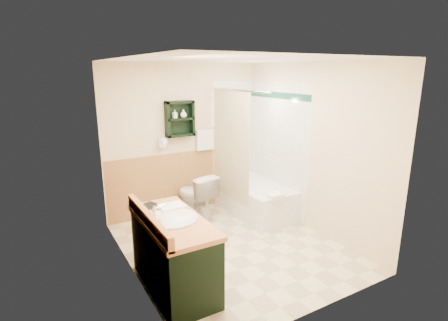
# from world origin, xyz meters

# --- Properties ---
(floor) EXTENTS (3.00, 3.00, 0.00)m
(floor) POSITION_xyz_m (0.00, 0.00, 0.00)
(floor) COLOR beige
(floor) RESTS_ON ground
(back_wall) EXTENTS (2.60, 0.04, 2.40)m
(back_wall) POSITION_xyz_m (0.00, 1.52, 1.20)
(back_wall) COLOR beige
(back_wall) RESTS_ON ground
(left_wall) EXTENTS (0.04, 3.00, 2.40)m
(left_wall) POSITION_xyz_m (-1.32, 0.00, 1.20)
(left_wall) COLOR beige
(left_wall) RESTS_ON ground
(right_wall) EXTENTS (0.04, 3.00, 2.40)m
(right_wall) POSITION_xyz_m (1.32, 0.00, 1.20)
(right_wall) COLOR beige
(right_wall) RESTS_ON ground
(ceiling) EXTENTS (2.60, 3.00, 0.04)m
(ceiling) POSITION_xyz_m (0.00, 0.00, 2.42)
(ceiling) COLOR white
(ceiling) RESTS_ON back_wall
(wainscot_left) EXTENTS (2.98, 2.98, 1.00)m
(wainscot_left) POSITION_xyz_m (-1.29, 0.00, 0.50)
(wainscot_left) COLOR tan
(wainscot_left) RESTS_ON left_wall
(wainscot_back) EXTENTS (2.58, 2.58, 1.00)m
(wainscot_back) POSITION_xyz_m (0.00, 1.49, 0.50)
(wainscot_back) COLOR tan
(wainscot_back) RESTS_ON back_wall
(mirror_frame) EXTENTS (1.30, 1.30, 1.00)m
(mirror_frame) POSITION_xyz_m (-1.27, -0.55, 1.50)
(mirror_frame) COLOR olive
(mirror_frame) RESTS_ON left_wall
(mirror_glass) EXTENTS (1.20, 1.20, 0.90)m
(mirror_glass) POSITION_xyz_m (-1.27, -0.55, 1.50)
(mirror_glass) COLOR white
(mirror_glass) RESTS_ON left_wall
(tile_right) EXTENTS (1.50, 1.50, 2.10)m
(tile_right) POSITION_xyz_m (1.28, 0.75, 1.05)
(tile_right) COLOR white
(tile_right) RESTS_ON right_wall
(tile_back) EXTENTS (0.95, 0.95, 2.10)m
(tile_back) POSITION_xyz_m (1.03, 1.48, 1.05)
(tile_back) COLOR white
(tile_back) RESTS_ON back_wall
(tile_accent) EXTENTS (1.50, 1.50, 0.10)m
(tile_accent) POSITION_xyz_m (1.27, 0.75, 1.90)
(tile_accent) COLOR #13432F
(tile_accent) RESTS_ON right_wall
(wall_shelf) EXTENTS (0.45, 0.15, 0.55)m
(wall_shelf) POSITION_xyz_m (-0.10, 1.41, 1.55)
(wall_shelf) COLOR black
(wall_shelf) RESTS_ON back_wall
(hair_dryer) EXTENTS (0.10, 0.24, 0.18)m
(hair_dryer) POSITION_xyz_m (-0.40, 1.43, 1.20)
(hair_dryer) COLOR white
(hair_dryer) RESTS_ON back_wall
(towel_bar) EXTENTS (0.40, 0.06, 0.40)m
(towel_bar) POSITION_xyz_m (0.35, 1.45, 1.35)
(towel_bar) COLOR white
(towel_bar) RESTS_ON back_wall
(curtain_rod) EXTENTS (0.03, 1.60, 0.03)m
(curtain_rod) POSITION_xyz_m (0.53, 0.75, 2.00)
(curtain_rod) COLOR silver
(curtain_rod) RESTS_ON back_wall
(shower_curtain) EXTENTS (1.05, 1.05, 1.70)m
(shower_curtain) POSITION_xyz_m (0.53, 0.92, 1.15)
(shower_curtain) COLOR beige
(shower_curtain) RESTS_ON curtain_rod
(vanity) EXTENTS (0.59, 1.24, 0.79)m
(vanity) POSITION_xyz_m (-0.99, -0.45, 0.40)
(vanity) COLOR black
(vanity) RESTS_ON ground
(bathtub) EXTENTS (0.74, 1.50, 0.49)m
(bathtub) POSITION_xyz_m (0.93, 0.85, 0.25)
(bathtub) COLOR white
(bathtub) RESTS_ON ground
(toilet) EXTENTS (0.55, 0.80, 0.72)m
(toilet) POSITION_xyz_m (-0.00, 1.10, 0.36)
(toilet) COLOR white
(toilet) RESTS_ON ground
(counter_towel) EXTENTS (0.27, 0.21, 0.04)m
(counter_towel) POSITION_xyz_m (-0.89, -0.18, 0.81)
(counter_towel) COLOR white
(counter_towel) RESTS_ON vanity
(vanity_book) EXTENTS (0.17, 0.09, 0.23)m
(vanity_book) POSITION_xyz_m (-1.16, -0.06, 0.91)
(vanity_book) COLOR black
(vanity_book) RESTS_ON vanity
(tub_towel) EXTENTS (0.21, 0.18, 0.07)m
(tub_towel) POSITION_xyz_m (0.79, 0.12, 0.53)
(tub_towel) COLOR white
(tub_towel) RESTS_ON bathtub
(soap_bottle_a) EXTENTS (0.08, 0.14, 0.06)m
(soap_bottle_a) POSITION_xyz_m (-0.18, 1.40, 1.59)
(soap_bottle_a) COLOR white
(soap_bottle_a) RESTS_ON wall_shelf
(soap_bottle_b) EXTENTS (0.11, 0.14, 0.10)m
(soap_bottle_b) POSITION_xyz_m (-0.04, 1.40, 1.62)
(soap_bottle_b) COLOR white
(soap_bottle_b) RESTS_ON wall_shelf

